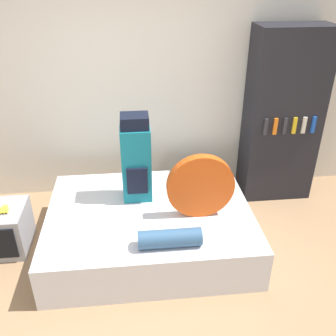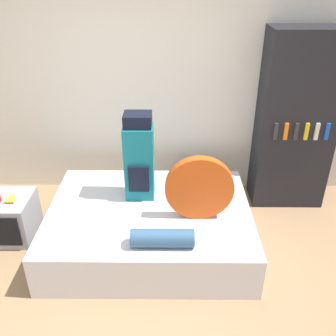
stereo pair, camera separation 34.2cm
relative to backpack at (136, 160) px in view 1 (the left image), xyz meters
The scene contains 9 objects.
ground_plane 1.30m from the backpack, 93.08° to the right, with size 16.00×16.00×0.00m, color #997551.
wall_back 1.01m from the backpack, 93.37° to the left, with size 8.00×0.05×2.60m.
bed 0.69m from the backpack, 66.92° to the right, with size 1.96×1.50×0.42m.
backpack is the anchor object (origin of this frame).
tent_bag 0.69m from the backpack, 32.69° to the right, with size 0.62×0.09×0.62m.
sleeping_roll 0.89m from the backpack, 72.80° to the right, with size 0.53×0.16×0.16m.
television 1.49m from the backpack, behind, with size 0.50×0.51×0.45m.
banana_bunch 1.33m from the backpack, behind, with size 0.12×0.15×0.04m.
bookshelf 1.78m from the backpack, 19.69° to the left, with size 0.81×0.44×1.98m.
Camera 1 is at (0.02, -2.23, 2.53)m, focal length 40.00 mm.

